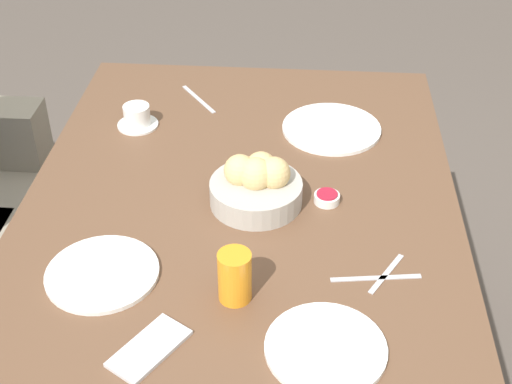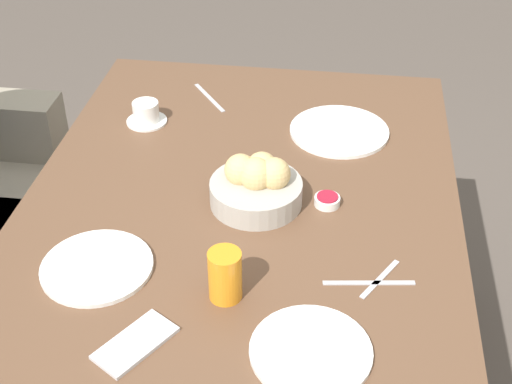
{
  "view_description": "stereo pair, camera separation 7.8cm",
  "coord_description": "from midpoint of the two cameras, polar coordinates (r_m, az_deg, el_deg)",
  "views": [
    {
      "loc": [
        -1.27,
        -0.14,
        1.74
      ],
      "look_at": [
        0.01,
        -0.04,
        0.81
      ],
      "focal_mm": 50.0,
      "sensor_mm": 36.0,
      "label": 1
    },
    {
      "loc": [
        -1.26,
        -0.21,
        1.74
      ],
      "look_at": [
        0.01,
        -0.04,
        0.81
      ],
      "focal_mm": 50.0,
      "sensor_mm": 36.0,
      "label": 2
    }
  ],
  "objects": [
    {
      "name": "fork_silver",
      "position": [
        1.43,
        8.01,
        -6.86
      ],
      "size": [
        0.04,
        0.18,
        0.0
      ],
      "color": "#B7B7BC",
      "rests_on": "dining_table"
    },
    {
      "name": "bread_basket",
      "position": [
        1.58,
        -1.35,
        0.59
      ],
      "size": [
        0.21,
        0.21,
        0.12
      ],
      "color": "#B2ADA3",
      "rests_on": "dining_table"
    },
    {
      "name": "cell_phone",
      "position": [
        1.3,
        -10.29,
        -12.25
      ],
      "size": [
        0.17,
        0.14,
        0.01
      ],
      "color": "silver",
      "rests_on": "dining_table"
    },
    {
      "name": "plate_near_left",
      "position": [
        1.29,
        3.82,
        -12.39
      ],
      "size": [
        0.22,
        0.22,
        0.01
      ],
      "color": "white",
      "rests_on": "dining_table"
    },
    {
      "name": "coffee_cup",
      "position": [
        1.91,
        -10.66,
        5.9
      ],
      "size": [
        0.11,
        0.11,
        0.06
      ],
      "color": "white",
      "rests_on": "dining_table"
    },
    {
      "name": "plate_near_right",
      "position": [
        1.88,
        4.87,
        5.07
      ],
      "size": [
        0.26,
        0.26,
        0.01
      ],
      "color": "white",
      "rests_on": "dining_table"
    },
    {
      "name": "jam_bowl_berry",
      "position": [
        1.61,
        4.3,
        -0.49
      ],
      "size": [
        0.06,
        0.06,
        0.02
      ],
      "color": "white",
      "rests_on": "dining_table"
    },
    {
      "name": "knife_silver",
      "position": [
        2.03,
        -5.73,
        7.39
      ],
      "size": [
        0.15,
        0.12,
        0.0
      ],
      "color": "#B7B7BC",
      "rests_on": "dining_table"
    },
    {
      "name": "spoon_coffee",
      "position": [
        1.44,
        8.85,
        -6.5
      ],
      "size": [
        0.12,
        0.08,
        0.0
      ],
      "color": "#B7B7BC",
      "rests_on": "dining_table"
    },
    {
      "name": "dining_table",
      "position": [
        1.66,
        -2.66,
        -3.73
      ],
      "size": [
        1.39,
        0.99,
        0.78
      ],
      "color": "brown",
      "rests_on": "ground_plane"
    },
    {
      "name": "plate_far_center",
      "position": [
        1.46,
        -13.72,
        -6.36
      ],
      "size": [
        0.23,
        0.23,
        0.01
      ],
      "color": "white",
      "rests_on": "dining_table"
    },
    {
      "name": "juice_glass",
      "position": [
        1.34,
        -3.4,
        -6.79
      ],
      "size": [
        0.06,
        0.06,
        0.11
      ],
      "color": "orange",
      "rests_on": "dining_table"
    }
  ]
}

